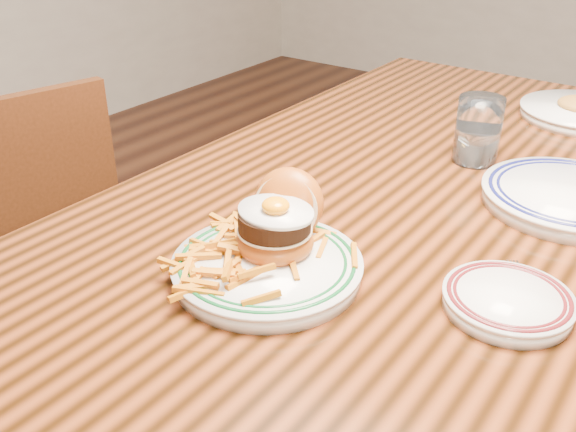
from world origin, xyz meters
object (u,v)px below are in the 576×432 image
Objects in this scene: side_plate at (508,300)px; chair_left at (20,256)px; main_plate at (271,249)px; table at (405,222)px.

chair_left is at bearing -161.68° from side_plate.
chair_left is 0.83m from main_plate.
side_plate is (0.31, 0.11, -0.02)m from main_plate.
main_plate is (0.77, -0.05, 0.32)m from chair_left.
table is 0.89m from chair_left.
main_plate reaches higher than side_plate.
main_plate is at bearing -145.73° from side_plate.
table is 5.60× the size of main_plate.
chair_left reaches higher than table.
side_plate reaches higher than table.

